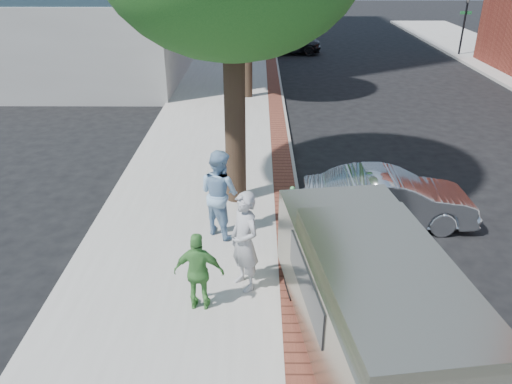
{
  "coord_description": "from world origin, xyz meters",
  "views": [
    {
      "loc": [
        -0.02,
        -9.87,
        6.09
      ],
      "look_at": [
        -0.07,
        0.12,
        1.2
      ],
      "focal_mm": 35.0,
      "sensor_mm": 36.0,
      "label": 1
    }
  ],
  "objects_px": {
    "sedan_silver": "(389,199)",
    "van": "(371,297)",
    "parking_meter": "(292,206)",
    "person_officer": "(220,193)",
    "person_gray": "(245,242)",
    "person_green": "(199,272)",
    "bg_car": "(284,41)"
  },
  "relations": [
    {
      "from": "parking_meter",
      "to": "sedan_silver",
      "type": "height_order",
      "value": "parking_meter"
    },
    {
      "from": "parking_meter",
      "to": "van",
      "type": "xyz_separation_m",
      "value": [
        1.08,
        -2.92,
        -0.08
      ]
    },
    {
      "from": "person_officer",
      "to": "van",
      "type": "bearing_deg",
      "value": 167.69
    },
    {
      "from": "person_gray",
      "to": "person_officer",
      "type": "bearing_deg",
      "value": 162.12
    },
    {
      "from": "sedan_silver",
      "to": "bg_car",
      "type": "distance_m",
      "value": 21.99
    },
    {
      "from": "person_officer",
      "to": "van",
      "type": "height_order",
      "value": "person_officer"
    },
    {
      "from": "bg_car",
      "to": "person_gray",
      "type": "bearing_deg",
      "value": 173.62
    },
    {
      "from": "person_green",
      "to": "bg_car",
      "type": "bearing_deg",
      "value": -91.79
    },
    {
      "from": "person_green",
      "to": "sedan_silver",
      "type": "relative_size",
      "value": 0.38
    },
    {
      "from": "sedan_silver",
      "to": "person_gray",
      "type": "bearing_deg",
      "value": 129.46
    },
    {
      "from": "parking_meter",
      "to": "person_officer",
      "type": "relative_size",
      "value": 0.72
    },
    {
      "from": "sedan_silver",
      "to": "van",
      "type": "distance_m",
      "value": 4.58
    },
    {
      "from": "person_officer",
      "to": "sedan_silver",
      "type": "xyz_separation_m",
      "value": [
        4.01,
        0.73,
        -0.5
      ]
    },
    {
      "from": "person_gray",
      "to": "sedan_silver",
      "type": "distance_m",
      "value": 4.41
    },
    {
      "from": "parking_meter",
      "to": "person_green",
      "type": "height_order",
      "value": "person_green"
    },
    {
      "from": "van",
      "to": "sedan_silver",
      "type": "bearing_deg",
      "value": 65.12
    },
    {
      "from": "person_green",
      "to": "bg_car",
      "type": "relative_size",
      "value": 0.33
    },
    {
      "from": "bg_car",
      "to": "van",
      "type": "bearing_deg",
      "value": 178.34
    },
    {
      "from": "bg_car",
      "to": "van",
      "type": "distance_m",
      "value": 26.3
    },
    {
      "from": "person_gray",
      "to": "sedan_silver",
      "type": "height_order",
      "value": "person_gray"
    },
    {
      "from": "parking_meter",
      "to": "person_officer",
      "type": "xyz_separation_m",
      "value": [
        -1.59,
        0.7,
        -0.04
      ]
    },
    {
      "from": "person_officer",
      "to": "parking_meter",
      "type": "bearing_deg",
      "value": -162.51
    },
    {
      "from": "sedan_silver",
      "to": "parking_meter",
      "type": "bearing_deg",
      "value": 120.81
    },
    {
      "from": "person_gray",
      "to": "person_green",
      "type": "distance_m",
      "value": 1.05
    },
    {
      "from": "person_green",
      "to": "van",
      "type": "height_order",
      "value": "van"
    },
    {
      "from": "person_gray",
      "to": "bg_car",
      "type": "bearing_deg",
      "value": 141.04
    },
    {
      "from": "person_officer",
      "to": "person_green",
      "type": "relative_size",
      "value": 1.32
    },
    {
      "from": "person_gray",
      "to": "van",
      "type": "relative_size",
      "value": 0.35
    },
    {
      "from": "person_gray",
      "to": "person_officer",
      "type": "height_order",
      "value": "person_officer"
    },
    {
      "from": "person_green",
      "to": "van",
      "type": "relative_size",
      "value": 0.27
    },
    {
      "from": "van",
      "to": "parking_meter",
      "type": "bearing_deg",
      "value": 102.55
    },
    {
      "from": "person_gray",
      "to": "sedan_silver",
      "type": "relative_size",
      "value": 0.5
    }
  ]
}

